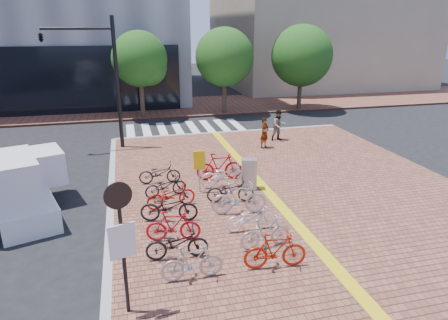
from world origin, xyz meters
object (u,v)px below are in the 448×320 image
object	(u,v)px
bike_0	(192,262)
bike_1	(177,244)
bike_2	(173,226)
bike_4	(171,195)
bike_3	(169,207)
pedestrian_a	(265,133)
bike_10	(239,198)
bike_13	(220,166)
pedestrian_b	(279,125)
notice_sign	(121,234)
bike_11	(230,190)
bike_6	(160,173)
yellow_sign	(199,164)
bike_9	(251,218)
bike_7	(275,251)
box_truck	(21,187)
bike_12	(225,175)
bike_5	(166,186)
bike_8	(266,232)
utility_box	(249,174)
traffic_light_pole	(83,59)

from	to	relation	value
bike_0	bike_1	distance (m)	1.09
bike_2	bike_4	size ratio (longest dim) A/B	0.93
bike_3	pedestrian_a	world-z (taller)	pedestrian_a
bike_1	bike_4	xyz separation A→B (m)	(0.24, 3.37, 0.01)
bike_10	bike_13	xyz separation A→B (m)	(0.11, 3.34, 0.01)
pedestrian_b	notice_sign	xyz separation A→B (m)	(-8.63, -12.74, 1.16)
bike_4	bike_11	size ratio (longest dim) A/B	1.02
bike_13	notice_sign	size ratio (longest dim) A/B	0.61
bike_6	yellow_sign	world-z (taller)	yellow_sign
bike_6	pedestrian_b	world-z (taller)	pedestrian_b
bike_9	bike_2	bearing A→B (deg)	89.78
bike_1	bike_7	size ratio (longest dim) A/B	1.02
bike_4	box_truck	size ratio (longest dim) A/B	0.40
bike_12	box_truck	size ratio (longest dim) A/B	0.45
bike_9	bike_1	bearing A→B (deg)	111.25
bike_1	yellow_sign	bearing A→B (deg)	-15.29
yellow_sign	bike_5	bearing A→B (deg)	-177.30
bike_11	pedestrian_a	bearing A→B (deg)	-20.32
bike_2	bike_10	xyz separation A→B (m)	(2.43, 1.29, 0.08)
bike_10	bike_11	size ratio (longest dim) A/B	1.11
bike_0	bike_4	size ratio (longest dim) A/B	0.91
bike_10	bike_5	bearing A→B (deg)	54.30
bike_9	pedestrian_a	bearing A→B (deg)	-23.94
bike_5	bike_11	xyz separation A→B (m)	(2.26, -1.11, 0.03)
bike_11	pedestrian_b	world-z (taller)	pedestrian_b
bike_11	box_truck	bearing A→B (deg)	92.26
yellow_sign	bike_3	bearing A→B (deg)	-123.98
pedestrian_a	bike_2	bearing A→B (deg)	-159.95
bike_9	bike_11	bearing A→B (deg)	0.12
bike_5	yellow_sign	xyz separation A→B (m)	(1.33, 0.06, 0.75)
bike_8	bike_12	size ratio (longest dim) A/B	0.81
bike_5	bike_6	bearing A→B (deg)	-7.09
notice_sign	bike_4	bearing A→B (deg)	73.04
bike_8	bike_11	xyz separation A→B (m)	(-0.18, 3.32, -0.03)
utility_box	box_truck	xyz separation A→B (m)	(-8.23, -0.15, 0.34)
traffic_light_pole	bike_3	bearing A→B (deg)	-72.01
bike_5	bike_8	bearing A→B (deg)	-162.14
utility_box	traffic_light_pole	size ratio (longest dim) A/B	0.19
bike_10	pedestrian_b	distance (m)	9.76
bike_4	yellow_sign	distance (m)	1.80
bike_7	pedestrian_b	xyz separation A→B (m)	(4.75, 11.87, 0.34)
bike_1	bike_9	bearing A→B (deg)	-63.90
bike_3	bike_13	xyz separation A→B (m)	(2.51, 3.29, 0.08)
bike_9	traffic_light_pole	size ratio (longest dim) A/B	0.24
bike_1	bike_6	world-z (taller)	bike_1
pedestrian_a	pedestrian_b	size ratio (longest dim) A/B	0.95
pedestrian_a	bike_0	bearing A→B (deg)	-153.51
bike_1	bike_6	xyz separation A→B (m)	(0.06, 5.78, -0.01)
bike_5	yellow_sign	world-z (taller)	yellow_sign
bike_6	box_truck	xyz separation A→B (m)	(-4.84, -1.62, 0.52)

